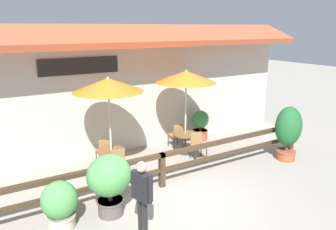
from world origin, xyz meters
TOP-DOWN VIEW (x-y plane):
  - ground_plane at (0.00, 0.00)m, footprint 60.00×60.00m
  - building_facade at (-0.00, 4.10)m, footprint 14.28×1.49m
  - patio_railing at (0.00, 1.05)m, footprint 10.40×0.14m
  - patio_umbrella_near at (-0.82, 2.56)m, footprint 1.95×1.95m
  - dining_table_near at (-0.82, 2.56)m, footprint 0.81×0.81m
  - chair_near_streetside at (-0.82, 1.94)m, footprint 0.43×0.43m
  - chair_near_wallside at (-0.81, 3.17)m, footprint 0.44×0.44m
  - patio_umbrella_middle at (1.87, 2.72)m, footprint 1.95×1.95m
  - dining_table_middle at (1.87, 2.72)m, footprint 0.81×0.81m
  - chair_middle_streetside at (1.93, 2.10)m, footprint 0.49×0.49m
  - chair_middle_wallside at (1.93, 3.35)m, footprint 0.42×0.42m
  - potted_plant_small_flowering at (-1.68, 0.49)m, footprint 1.00×0.90m
  - potted_plant_tall_tropical at (4.33, 0.59)m, footprint 0.87×0.78m
  - potted_plant_broad_leaf at (-2.76, 0.56)m, footprint 0.76×0.69m
  - potted_plant_entrance_palm at (3.11, 3.55)m, footprint 0.65×0.58m
  - pedestrian at (-1.40, -0.58)m, footprint 0.29×0.56m

SIDE VIEW (x-z plane):
  - ground_plane at x=0.00m, z-range 0.00..0.00m
  - chair_near_streetside at x=-0.82m, z-range 0.06..0.93m
  - chair_near_wallside at x=-0.81m, z-range 0.06..0.93m
  - chair_middle_streetside at x=1.93m, z-range 0.06..0.93m
  - chair_middle_wallside at x=1.93m, z-range 0.06..0.93m
  - potted_plant_broad_leaf at x=-2.76m, z-range 0.02..1.08m
  - dining_table_near at x=-0.82m, z-range 0.21..0.91m
  - dining_table_middle at x=1.87m, z-range 0.21..0.91m
  - potted_plant_entrance_palm at x=3.11m, z-range 0.04..1.18m
  - patio_railing at x=0.00m, z-range 0.22..1.17m
  - potted_plant_small_flowering at x=-1.68m, z-range 0.14..1.58m
  - potted_plant_tall_tropical at x=4.33m, z-range 0.13..1.88m
  - pedestrian at x=-1.40m, z-range 0.23..1.85m
  - building_facade at x=0.00m, z-range 0.05..4.28m
  - patio_umbrella_near at x=-0.82m, z-range 1.18..4.01m
  - patio_umbrella_middle at x=1.87m, z-range 1.18..4.01m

